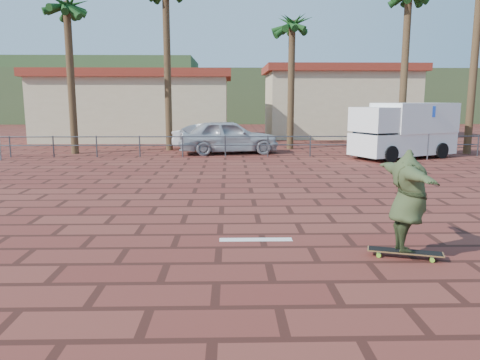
# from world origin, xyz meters

# --- Properties ---
(ground) EXTENTS (120.00, 120.00, 0.00)m
(ground) POSITION_xyz_m (0.00, 0.00, 0.00)
(ground) COLOR maroon
(ground) RESTS_ON ground
(paint_stripe) EXTENTS (1.40, 0.22, 0.01)m
(paint_stripe) POSITION_xyz_m (0.70, -1.20, 0.00)
(paint_stripe) COLOR white
(paint_stripe) RESTS_ON ground
(guardrail) EXTENTS (24.06, 0.06, 1.00)m
(guardrail) POSITION_xyz_m (0.00, 12.00, 0.68)
(guardrail) COLOR #47494F
(guardrail) RESTS_ON ground
(palm_far_left) EXTENTS (2.40, 2.40, 8.25)m
(palm_far_left) POSITION_xyz_m (-7.50, 13.50, 6.83)
(palm_far_left) COLOR brown
(palm_far_left) RESTS_ON ground
(palm_center) EXTENTS (2.40, 2.40, 7.75)m
(palm_center) POSITION_xyz_m (3.50, 15.50, 6.36)
(palm_center) COLOR brown
(palm_center) RESTS_ON ground
(building_west) EXTENTS (12.60, 7.60, 4.50)m
(building_west) POSITION_xyz_m (-6.00, 22.00, 2.28)
(building_west) COLOR beige
(building_west) RESTS_ON ground
(building_east) EXTENTS (10.60, 6.60, 5.00)m
(building_east) POSITION_xyz_m (8.00, 24.00, 2.54)
(building_east) COLOR beige
(building_east) RESTS_ON ground
(hill_front) EXTENTS (70.00, 18.00, 6.00)m
(hill_front) POSITION_xyz_m (0.00, 50.00, 3.00)
(hill_front) COLOR #384C28
(hill_front) RESTS_ON ground
(hill_back) EXTENTS (35.00, 14.00, 8.00)m
(hill_back) POSITION_xyz_m (-22.00, 56.00, 4.00)
(hill_back) COLOR #384C28
(hill_back) RESTS_ON ground
(longboard) EXTENTS (1.26, 0.63, 0.12)m
(longboard) POSITION_xyz_m (3.19, -2.29, 0.10)
(longboard) COLOR olive
(longboard) RESTS_ON ground
(skateboarder) EXTENTS (0.65, 2.15, 1.74)m
(skateboarder) POSITION_xyz_m (3.19, -2.29, 0.99)
(skateboarder) COLOR #374424
(skateboarder) RESTS_ON longboard
(campervan) EXTENTS (5.23, 3.85, 2.50)m
(campervan) POSITION_xyz_m (8.21, 11.46, 1.32)
(campervan) COLOR white
(campervan) RESTS_ON ground
(car_silver) EXTENTS (5.18, 2.72, 1.68)m
(car_silver) POSITION_xyz_m (0.14, 13.43, 0.84)
(car_silver) COLOR #B2B4B9
(car_silver) RESTS_ON ground
(car_white) EXTENTS (4.51, 2.56, 1.41)m
(car_white) POSITION_xyz_m (-0.63, 15.02, 0.70)
(car_white) COLOR silver
(car_white) RESTS_ON ground
(street_sign) EXTENTS (0.48, 0.10, 2.37)m
(street_sign) POSITION_xyz_m (9.07, 10.78, 1.66)
(street_sign) COLOR gray
(street_sign) RESTS_ON ground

